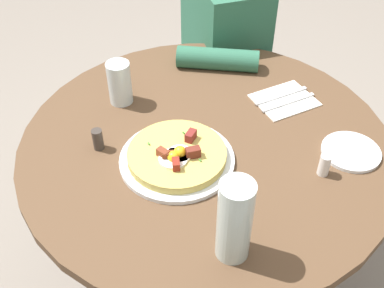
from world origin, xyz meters
The scene contains 13 objects.
ground_plane centered at (0.00, 0.00, 0.00)m, with size 6.00×6.00×0.00m, color gray.
dining_table centered at (0.00, 0.00, 0.57)m, with size 1.00×1.00×0.75m.
person_seated centered at (0.57, -0.26, 0.51)m, with size 0.53×0.39×1.14m.
pizza_plate centered at (-0.06, 0.10, 0.75)m, with size 0.29×0.29×0.01m, color white.
breakfast_pizza centered at (-0.06, 0.10, 0.77)m, with size 0.25×0.25×0.05m.
bread_plate centered at (-0.16, -0.34, 0.75)m, with size 0.15×0.15×0.01m, color white.
napkin centered at (0.09, -0.27, 0.75)m, with size 0.17×0.14×0.00m, color white.
fork centered at (0.11, -0.27, 0.75)m, with size 0.18×0.01×0.01m, color silver.
knife centered at (0.07, -0.28, 0.75)m, with size 0.18×0.01×0.01m, color silver.
water_glass centered at (0.23, 0.18, 0.81)m, with size 0.07×0.07×0.13m, color silver.
water_bottle centered at (-0.36, 0.06, 0.85)m, with size 0.07×0.07×0.20m, color silver.
salt_shaker centered at (-0.21, -0.23, 0.78)m, with size 0.03×0.03×0.06m, color white.
pepper_shaker centered at (0.05, 0.28, 0.78)m, with size 0.03×0.03×0.06m, color #3F3833.
Camera 1 is at (-0.89, 0.31, 1.59)m, focal length 43.92 mm.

